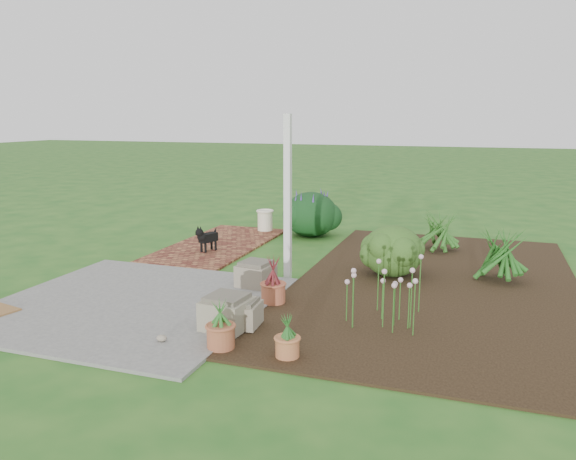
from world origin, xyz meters
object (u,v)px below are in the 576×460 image
(stone_trough_near, at_px, (242,314))
(cream_ceramic_urn, at_px, (265,220))
(evergreen_shrub, at_px, (393,249))
(black_dog, at_px, (206,237))

(stone_trough_near, distance_m, cream_ceramic_urn, 5.61)
(stone_trough_near, bearing_deg, evergreen_shrub, 64.67)
(evergreen_shrub, bearing_deg, black_dog, 173.90)
(cream_ceramic_urn, distance_m, evergreen_shrub, 4.02)
(stone_trough_near, distance_m, black_dog, 3.80)
(stone_trough_near, height_order, cream_ceramic_urn, cream_ceramic_urn)
(stone_trough_near, distance_m, evergreen_shrub, 3.10)
(cream_ceramic_urn, bearing_deg, evergreen_shrub, -38.79)
(black_dog, bearing_deg, cream_ceramic_urn, 101.41)
(black_dog, bearing_deg, stone_trough_near, -37.21)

